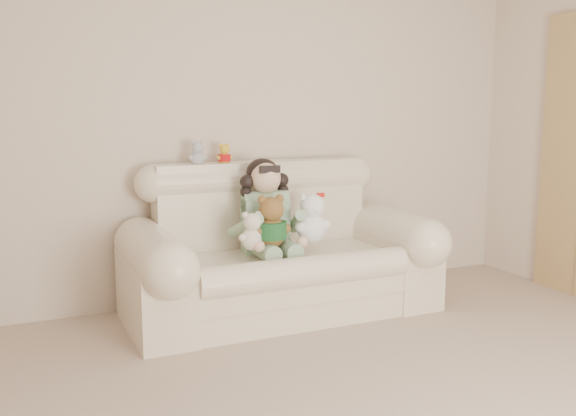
{
  "coord_description": "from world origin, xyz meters",
  "views": [
    {
      "loc": [
        -1.7,
        -1.89,
        1.41
      ],
      "look_at": [
        0.02,
        1.9,
        0.75
      ],
      "focal_mm": 39.79,
      "sensor_mm": 36.0,
      "label": 1
    }
  ],
  "objects_px": {
    "brown_teddy": "(271,217)",
    "cream_teddy": "(252,227)",
    "sofa": "(282,240)",
    "white_cat": "(311,213)",
    "seated_child": "(265,205)"
  },
  "relations": [
    {
      "from": "brown_teddy",
      "to": "cream_teddy",
      "type": "bearing_deg",
      "value": -166.97
    },
    {
      "from": "sofa",
      "to": "white_cat",
      "type": "relative_size",
      "value": 5.13
    },
    {
      "from": "white_cat",
      "to": "cream_teddy",
      "type": "bearing_deg",
      "value": -172.68
    },
    {
      "from": "seated_child",
      "to": "cream_teddy",
      "type": "distance_m",
      "value": 0.3
    },
    {
      "from": "seated_child",
      "to": "white_cat",
      "type": "relative_size",
      "value": 1.61
    },
    {
      "from": "seated_child",
      "to": "brown_teddy",
      "type": "relative_size",
      "value": 1.61
    },
    {
      "from": "sofa",
      "to": "white_cat",
      "type": "height_order",
      "value": "sofa"
    },
    {
      "from": "brown_teddy",
      "to": "seated_child",
      "type": "bearing_deg",
      "value": 85.39
    },
    {
      "from": "white_cat",
      "to": "sofa",
      "type": "bearing_deg",
      "value": 153.83
    },
    {
      "from": "brown_teddy",
      "to": "cream_teddy",
      "type": "distance_m",
      "value": 0.15
    },
    {
      "from": "cream_teddy",
      "to": "seated_child",
      "type": "bearing_deg",
      "value": 34.8
    },
    {
      "from": "sofa",
      "to": "cream_teddy",
      "type": "relative_size",
      "value": 7.1
    },
    {
      "from": "seated_child",
      "to": "brown_teddy",
      "type": "bearing_deg",
      "value": -94.74
    },
    {
      "from": "seated_child",
      "to": "brown_teddy",
      "type": "height_order",
      "value": "seated_child"
    },
    {
      "from": "white_cat",
      "to": "cream_teddy",
      "type": "height_order",
      "value": "white_cat"
    }
  ]
}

